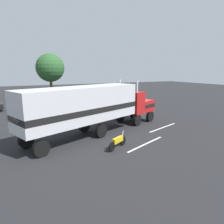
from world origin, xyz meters
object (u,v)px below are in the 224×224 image
(person_bystander, at_px, (101,112))
(motorcycle, at_px, (118,142))
(semi_truck, at_px, (93,105))
(tree_left, at_px, (50,68))

(person_bystander, height_order, motorcycle, person_bystander)
(motorcycle, bearing_deg, semi_truck, 95.84)
(person_bystander, bearing_deg, semi_truck, -120.75)
(person_bystander, distance_m, tree_left, 15.38)
(motorcycle, distance_m, tree_left, 22.99)
(person_bystander, bearing_deg, motorcycle, -105.03)
(motorcycle, bearing_deg, tree_left, 91.14)
(tree_left, bearing_deg, semi_truck, -89.82)
(person_bystander, relative_size, motorcycle, 0.86)
(semi_truck, xyz_separation_m, person_bystander, (2.54, 4.26, -1.63))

